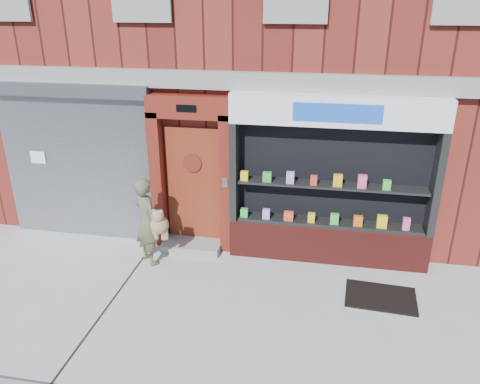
# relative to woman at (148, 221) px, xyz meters

# --- Properties ---
(ground) EXTENTS (80.00, 80.00, 0.00)m
(ground) POSITION_rel_woman_xyz_m (1.35, -1.13, -0.81)
(ground) COLOR #9E9E99
(ground) RESTS_ON ground
(building) EXTENTS (12.00, 8.16, 8.00)m
(building) POSITION_rel_woman_xyz_m (1.35, 4.87, 3.19)
(building) COLOR #5D1B15
(building) RESTS_ON ground
(shutter_bay) EXTENTS (3.10, 0.30, 3.04)m
(shutter_bay) POSITION_rel_woman_xyz_m (-1.65, 0.80, 0.91)
(shutter_bay) COLOR gray
(shutter_bay) RESTS_ON ground
(red_door_bay) EXTENTS (1.52, 0.58, 2.90)m
(red_door_bay) POSITION_rel_woman_xyz_m (0.60, 0.73, 0.65)
(red_door_bay) COLOR #611810
(red_door_bay) RESTS_ON ground
(pharmacy_bay) EXTENTS (3.50, 0.41, 3.00)m
(pharmacy_bay) POSITION_rel_woman_xyz_m (3.10, 0.69, 0.56)
(pharmacy_bay) COLOR #5B1915
(pharmacy_bay) RESTS_ON ground
(woman) EXTENTS (0.79, 0.67, 1.61)m
(woman) POSITION_rel_woman_xyz_m (0.00, 0.00, 0.00)
(woman) COLOR #505538
(woman) RESTS_ON ground
(doormat) EXTENTS (1.15, 0.84, 0.03)m
(doormat) POSITION_rel_woman_xyz_m (3.99, -0.40, -0.79)
(doormat) COLOR black
(doormat) RESTS_ON ground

